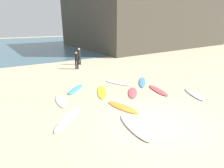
% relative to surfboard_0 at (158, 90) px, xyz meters
% --- Properties ---
extents(ground_plane, '(120.00, 120.00, 0.00)m').
position_rel_surfboard_0_xyz_m(ground_plane, '(-2.90, -2.88, -0.04)').
color(ground_plane, '#C6B28E').
extents(ocean_water, '(120.00, 40.00, 0.08)m').
position_rel_surfboard_0_xyz_m(ocean_water, '(-2.90, 32.61, -0.00)').
color(ocean_water, '#426675').
rests_on(ocean_water, ground_plane).
extents(coastal_headland, '(28.31, 19.34, 10.41)m').
position_rel_surfboard_0_xyz_m(coastal_headland, '(17.35, 20.82, 5.16)').
color(coastal_headland, '#474238').
rests_on(coastal_headland, ground_plane).
extents(surfboard_0, '(1.03, 2.16, 0.09)m').
position_rel_surfboard_0_xyz_m(surfboard_0, '(0.00, 0.00, 0.00)').
color(surfboard_0, '#D54E58').
rests_on(surfboard_0, ground_plane).
extents(surfboard_1, '(1.46, 2.29, 0.07)m').
position_rel_surfboard_0_xyz_m(surfboard_1, '(-1.29, 2.65, -0.01)').
color(surfboard_1, white).
rests_on(surfboard_1, ground_plane).
extents(surfboard_2, '(1.78, 1.73, 0.09)m').
position_rel_surfboard_0_xyz_m(surfboard_2, '(-4.40, 2.99, 0.00)').
color(surfboard_2, '#4CA2E4').
rests_on(surfboard_2, ground_plane).
extents(surfboard_3, '(2.13, 2.16, 0.07)m').
position_rel_surfboard_0_xyz_m(surfboard_3, '(-6.09, -0.45, -0.01)').
color(surfboard_3, white).
rests_on(surfboard_3, ground_plane).
extents(surfboard_4, '(1.37, 2.07, 0.08)m').
position_rel_surfboard_0_xyz_m(surfboard_4, '(1.37, -1.64, -0.00)').
color(surfboard_4, white).
rests_on(surfboard_4, ground_plane).
extents(surfboard_5, '(1.02, 2.08, 0.06)m').
position_rel_surfboard_0_xyz_m(surfboard_5, '(-3.35, -0.83, -0.01)').
color(surfboard_5, orange).
rests_on(surfboard_5, ground_plane).
extents(surfboard_6, '(1.56, 2.34, 0.07)m').
position_rel_surfboard_0_xyz_m(surfboard_6, '(-3.18, 1.68, -0.01)').
color(surfboard_6, yellow).
rests_on(surfboard_6, ground_plane).
extents(surfboard_7, '(0.93, 2.35, 0.09)m').
position_rel_surfboard_0_xyz_m(surfboard_7, '(-4.03, -2.64, -0.00)').
color(surfboard_7, silver).
rests_on(surfboard_7, ground_plane).
extents(surfboard_8, '(1.61, 1.84, 0.08)m').
position_rel_surfboard_0_xyz_m(surfboard_8, '(-1.63, 0.55, -0.00)').
color(surfboard_8, '#D8545C').
rests_on(surfboard_8, ground_plane).
extents(surfboard_9, '(0.74, 2.02, 0.06)m').
position_rel_surfboard_0_xyz_m(surfboard_9, '(-5.80, 1.66, -0.01)').
color(surfboard_9, '#EAE6C9').
rests_on(surfboard_9, ground_plane).
extents(surfboard_10, '(2.01, 2.19, 0.09)m').
position_rel_surfboard_0_xyz_m(surfboard_10, '(0.30, 1.86, 0.00)').
color(surfboard_10, '#5093DC').
rests_on(surfboard_10, ground_plane).
extents(beachgoer_near, '(0.38, 0.38, 1.72)m').
position_rel_surfboard_0_xyz_m(beachgoer_near, '(-1.20, 10.13, 0.92)').
color(beachgoer_near, black).
rests_on(beachgoer_near, ground_plane).
extents(beachgoer_mid, '(0.34, 0.32, 1.63)m').
position_rel_surfboard_0_xyz_m(beachgoer_mid, '(-2.19, 8.37, 0.86)').
color(beachgoer_mid, black).
rests_on(beachgoer_mid, ground_plane).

